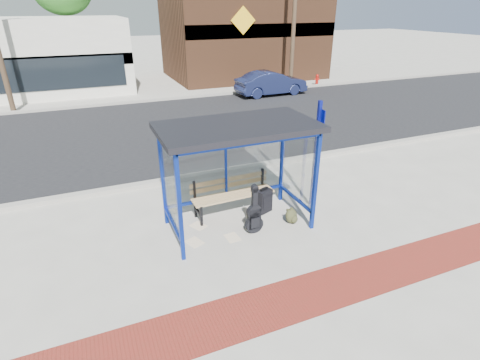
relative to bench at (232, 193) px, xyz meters
name	(u,v)px	position (x,y,z in m)	size (l,w,h in m)	color
ground	(238,225)	(-0.10, -0.62, -0.54)	(120.00, 120.00, 0.00)	#B2ADA0
brick_paver_strip	(295,298)	(-0.10, -3.22, -0.53)	(60.00, 1.00, 0.01)	maroon
curb_near	(201,175)	(-0.10, 2.28, -0.48)	(60.00, 0.25, 0.12)	gray
street_asphalt	(164,129)	(-0.10, 7.38, -0.53)	(60.00, 10.00, 0.00)	black
curb_far	(143,101)	(-0.10, 12.48, -0.48)	(60.00, 0.25, 0.12)	gray
far_sidewalk	(137,95)	(-0.10, 14.38, -0.53)	(60.00, 4.00, 0.01)	#B2ADA0
bus_shelter	(237,139)	(-0.10, -0.55, 1.53)	(3.30, 1.80, 2.42)	navy
storefront_brown	(243,28)	(7.90, 17.87, 2.66)	(10.00, 7.08, 6.40)	#59331E
utility_pole_east	(294,15)	(8.90, 12.78, 3.57)	(1.60, 0.24, 8.00)	#4C3826
bench	(232,193)	(0.00, 0.00, 0.00)	(2.02, 0.55, 0.95)	black
guitar_bag	(254,216)	(0.12, -1.02, -0.13)	(0.41, 0.13, 1.11)	black
suitcase	(264,201)	(0.72, -0.28, -0.24)	(0.43, 0.35, 0.65)	black
backpack	(292,216)	(1.10, -1.00, -0.36)	(0.34, 0.32, 0.36)	#31321B
sign_post	(316,150)	(1.95, -0.52, 0.98)	(0.12, 0.34, 2.70)	navy
newspaper_a	(195,242)	(-1.23, -0.90, -0.53)	(0.37, 0.29, 0.01)	white
newspaper_b	(232,237)	(-0.41, -1.05, -0.53)	(0.36, 0.29, 0.01)	white
newspaper_c	(198,226)	(-0.96, -0.30, -0.53)	(0.36, 0.28, 0.01)	white
parked_car	(271,83)	(6.89, 11.44, 0.12)	(1.39, 4.00, 1.32)	#192046
fire_hydrant	(317,79)	(10.83, 12.81, -0.17)	(0.31, 0.20, 0.68)	#A4120B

